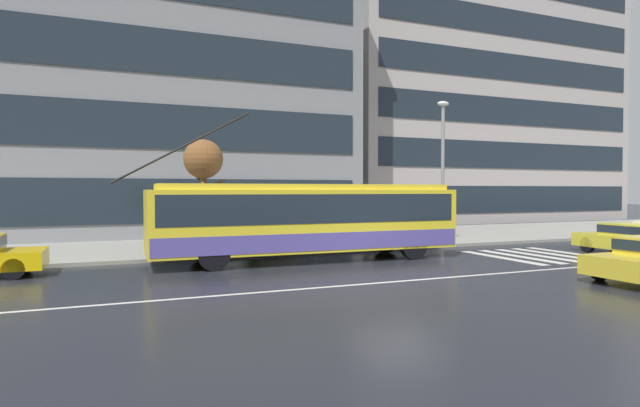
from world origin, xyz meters
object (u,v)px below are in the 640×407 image
Objects in this scene: pedestrian_at_shelter at (254,210)px; street_lamp at (443,159)px; pedestrian_approaching_curb at (256,226)px; street_tree_bare at (203,162)px; bus_shelter at (268,202)px; trolleybus at (308,218)px; taxi_cross_traffic at (635,238)px.

pedestrian_at_shelter is 0.32× the size of street_lamp.
pedestrian_approaching_curb is 0.35× the size of street_tree_bare.
bus_shelter is at bearing -25.80° from street_tree_bare.
bus_shelter is 1.67m from pedestrian_at_shelter.
taxi_cross_traffic is (12.49, -3.64, -0.86)m from trolleybus.
taxi_cross_traffic is at bearing -49.68° from street_lamp.
street_tree_bare reaches higher than taxi_cross_traffic.
taxi_cross_traffic is at bearing -28.18° from bus_shelter.
street_lamp is 10.84m from street_tree_bare.
trolleybus reaches higher than street_tree_bare.
trolleybus reaches higher than taxi_cross_traffic.
street_tree_bare is (-2.00, 1.11, 2.70)m from pedestrian_approaching_curb.
trolleybus is 2.50m from pedestrian_at_shelter.
trolleybus is 6.00× the size of pedestrian_at_shelter.
taxi_cross_traffic is 8.33m from street_lamp.
taxi_cross_traffic is 2.75× the size of pedestrian_approaching_curb.
street_lamp is at bearing 1.23° from pedestrian_at_shelter.
bus_shelter is 0.59× the size of street_lamp.
street_lamp reaches higher than bus_shelter.
trolleybus is at bearing -53.19° from pedestrian_at_shelter.
street_tree_bare is (-2.49, 1.21, 1.71)m from bus_shelter.
trolleybus is 13.04m from taxi_cross_traffic.
pedestrian_approaching_curb is 9.15m from street_lamp.
street_lamp is at bearing -8.12° from bus_shelter.
pedestrian_approaching_curb is at bearing -29.07° from street_tree_bare.
pedestrian_approaching_curb is at bearing 169.33° from bus_shelter.
street_tree_bare is at bearing 154.20° from bus_shelter.
street_lamp is at bearing 130.32° from taxi_cross_traffic.
street_lamp reaches higher than pedestrian_at_shelter.
bus_shelter is 1.88× the size of pedestrian_at_shelter.
street_tree_bare reaches higher than bus_shelter.
street_tree_bare is at bearing 121.19° from pedestrian_at_shelter.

